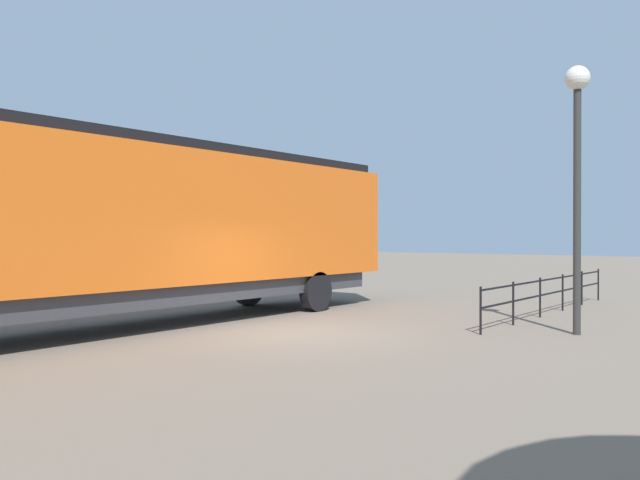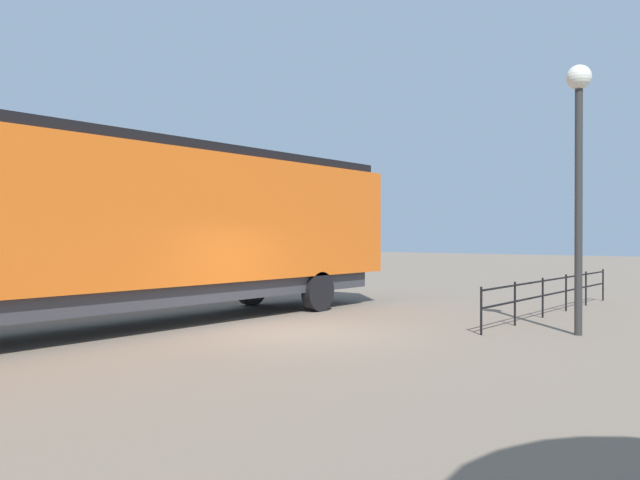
# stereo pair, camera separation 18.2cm
# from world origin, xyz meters

# --- Properties ---
(ground_plane) EXTENTS (120.00, 120.00, 0.00)m
(ground_plane) POSITION_xyz_m (0.00, 0.00, 0.00)
(ground_plane) COLOR #756656
(locomotive) EXTENTS (2.89, 16.42, 4.28)m
(locomotive) POSITION_xyz_m (-3.51, -1.28, 2.39)
(locomotive) COLOR orange
(locomotive) RESTS_ON ground_plane
(lamp_post) EXTENTS (0.52, 0.52, 5.70)m
(lamp_post) POSITION_xyz_m (4.79, 3.45, 4.07)
(lamp_post) COLOR #2D2D2D
(lamp_post) RESTS_ON ground_plane
(platform_fence) EXTENTS (0.05, 9.30, 1.02)m
(platform_fence) POSITION_xyz_m (3.18, 6.81, 0.67)
(platform_fence) COLOR black
(platform_fence) RESTS_ON ground_plane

